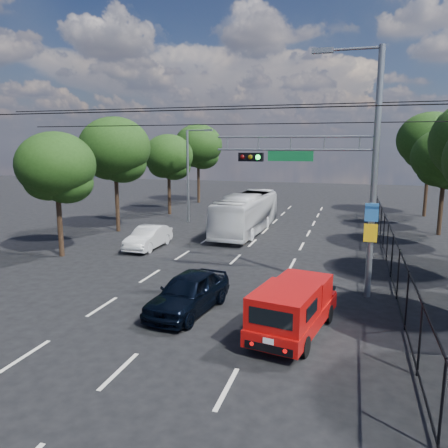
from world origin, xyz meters
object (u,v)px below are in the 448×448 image
at_px(signal_mast, 342,163).
at_px(white_bus, 246,213).
at_px(white_van, 148,237).
at_px(red_pickup, 294,307).
at_px(navy_hatchback, 188,292).

relative_size(signal_mast, white_bus, 0.99).
height_order(signal_mast, white_van, signal_mast).
bearing_deg(red_pickup, white_bus, 108.83).
distance_m(red_pickup, white_van, 13.44).
height_order(navy_hatchback, white_bus, white_bus).
relative_size(signal_mast, navy_hatchback, 2.25).
height_order(red_pickup, white_van, red_pickup).
height_order(white_bus, white_van, white_bus).
bearing_deg(white_bus, navy_hatchback, -82.72).
relative_size(red_pickup, navy_hatchback, 1.14).
xyz_separation_m(red_pickup, white_van, (-9.64, 9.36, -0.27)).
distance_m(signal_mast, white_bus, 13.42).
relative_size(navy_hatchback, white_van, 1.08).
bearing_deg(navy_hatchback, red_pickup, -4.66).
bearing_deg(signal_mast, white_bus, 120.04).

